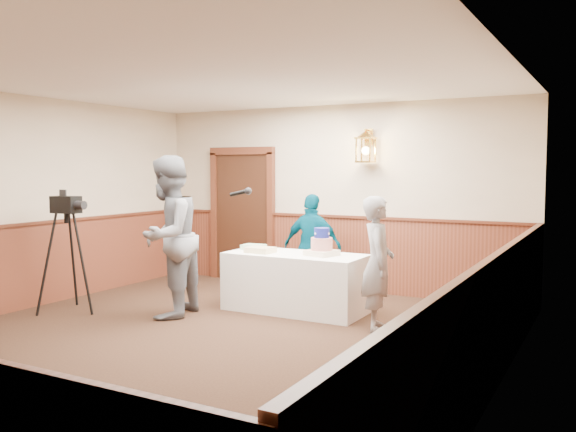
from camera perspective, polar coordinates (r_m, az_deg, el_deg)
name	(u,v)px	position (r m, az deg, el deg)	size (l,w,h in m)	color
ground	(193,346)	(6.55, -8.91, -11.94)	(7.00, 7.00, 0.00)	black
room_shell	(213,198)	(6.69, -7.06, 1.66)	(6.02, 7.02, 2.81)	#BAA88C
display_table	(295,282)	(7.92, 0.70, -6.23)	(1.80, 0.80, 0.75)	white
tiered_cake	(322,245)	(7.68, 3.17, -2.69)	(0.41, 0.41, 0.35)	#F7E3C2
sheet_cake_yellow	(260,250)	(7.95, -2.61, -3.18)	(0.35, 0.26, 0.07)	#CFC07C
sheet_cake_green	(254,247)	(8.27, -3.25, -2.91)	(0.29, 0.23, 0.07)	#B5E2A0
interviewer	(168,237)	(7.68, -11.17, -1.90)	(1.64, 1.11, 2.00)	slate
baker	(378,263)	(7.01, 8.39, -4.42)	(0.56, 0.37, 1.54)	gray
assistant_p	(312,246)	(8.65, 2.31, -2.85)	(0.87, 0.36, 1.49)	#004057
tv_camera_rig	(68,260)	(8.32, -19.93, -3.91)	(0.59, 0.55, 1.49)	black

